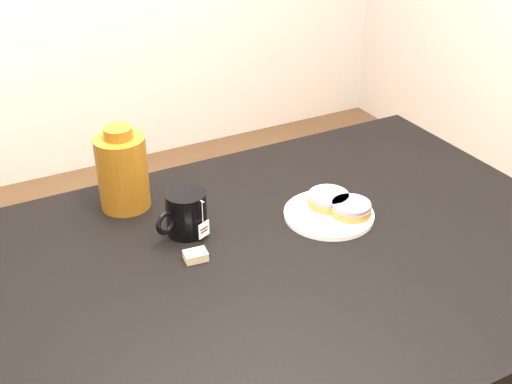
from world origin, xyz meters
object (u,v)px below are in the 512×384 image
(plate, at_px, (329,213))
(mug, at_px, (186,213))
(table, at_px, (262,293))
(bagel_front, at_px, (351,208))
(teabag_pouch, at_px, (196,256))
(bagel_package, at_px, (123,171))
(bagel_back, at_px, (328,199))

(plate, relative_size, mug, 1.45)
(table, relative_size, mug, 10.28)
(table, distance_m, bagel_front, 0.27)
(teabag_pouch, relative_size, bagel_package, 0.24)
(mug, bearing_deg, bagel_back, -33.59)
(bagel_front, relative_size, mug, 0.81)
(table, xyz_separation_m, bagel_front, (0.25, 0.05, 0.11))
(table, relative_size, bagel_front, 12.68)
(table, height_order, mug, mug)
(table, distance_m, teabag_pouch, 0.16)
(bagel_package, bearing_deg, teabag_pouch, -78.03)
(bagel_back, height_order, bagel_package, bagel_package)
(bagel_back, height_order, teabag_pouch, bagel_back)
(table, relative_size, teabag_pouch, 31.11)
(teabag_pouch, bearing_deg, table, -28.52)
(teabag_pouch, bearing_deg, bagel_front, -2.59)
(plate, bearing_deg, mug, 163.73)
(mug, xyz_separation_m, teabag_pouch, (-0.02, -0.10, -0.04))
(plate, bearing_deg, bagel_front, -34.68)
(plate, height_order, teabag_pouch, teabag_pouch)
(bagel_back, height_order, mug, mug)
(bagel_back, xyz_separation_m, bagel_package, (-0.40, 0.23, 0.06))
(plate, height_order, bagel_front, bagel_front)
(teabag_pouch, height_order, bagel_package, bagel_package)
(plate, bearing_deg, table, -160.52)
(plate, distance_m, teabag_pouch, 0.32)
(bagel_front, bearing_deg, plate, 145.32)
(mug, bearing_deg, plate, -39.43)
(table, bearing_deg, plate, 19.48)
(bagel_front, distance_m, bagel_package, 0.51)
(table, height_order, bagel_front, bagel_front)
(bagel_back, relative_size, mug, 0.73)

